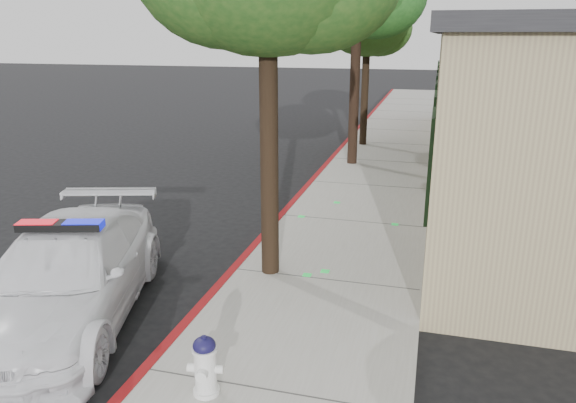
# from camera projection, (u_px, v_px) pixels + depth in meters

# --- Properties ---
(ground) EXTENTS (120.00, 120.00, 0.00)m
(ground) POSITION_uv_depth(u_px,v_px,m) (230.00, 276.00, 9.30)
(ground) COLOR black
(ground) RESTS_ON ground
(sidewalk) EXTENTS (3.20, 60.00, 0.15)m
(sidewalk) POSITION_uv_depth(u_px,v_px,m) (350.00, 224.00, 11.64)
(sidewalk) COLOR gray
(sidewalk) RESTS_ON ground
(red_curb) EXTENTS (0.14, 60.00, 0.16)m
(red_curb) POSITION_uv_depth(u_px,v_px,m) (281.00, 218.00, 12.03)
(red_curb) COLOR maroon
(red_curb) RESTS_ON ground
(clapboard_building) EXTENTS (7.30, 20.89, 4.24)m
(clapboard_building) POSITION_uv_depth(u_px,v_px,m) (564.00, 103.00, 15.30)
(clapboard_building) COLOR #998C64
(clapboard_building) RESTS_ON ground
(police_car) EXTENTS (3.20, 5.11, 1.50)m
(police_car) POSITION_uv_depth(u_px,v_px,m) (67.00, 275.00, 7.71)
(police_car) COLOR white
(police_car) RESTS_ON ground
(fire_hydrant) EXTENTS (0.41, 0.36, 0.71)m
(fire_hydrant) POSITION_uv_depth(u_px,v_px,m) (205.00, 365.00, 5.93)
(fire_hydrant) COLOR silver
(fire_hydrant) RESTS_ON sidewalk
(street_tree_far) EXTENTS (2.98, 3.08, 5.59)m
(street_tree_far) POSITION_uv_depth(u_px,v_px,m) (369.00, 23.00, 18.50)
(street_tree_far) COLOR black
(street_tree_far) RESTS_ON sidewalk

